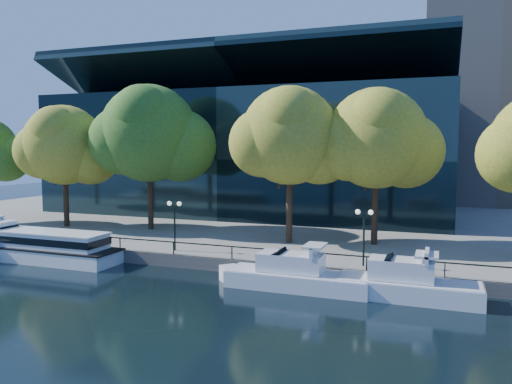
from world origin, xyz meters
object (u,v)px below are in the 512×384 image
at_px(cruiser_near, 291,274).
at_px(cruiser_far, 401,283).
at_px(tree_2, 151,135).
at_px(lamp_2, 364,224).
at_px(lamp_1, 174,214).
at_px(tour_boat, 35,245).
at_px(tree_3, 291,138).
at_px(tree_4, 378,140).
at_px(tree_1, 65,147).

distance_m(cruiser_near, cruiser_far, 7.05).
relative_size(tree_2, lamp_2, 3.64).
distance_m(cruiser_near, lamp_1, 12.06).
relative_size(tour_boat, tree_3, 1.17).
height_order(cruiser_far, tree_4, tree_4).
bearing_deg(cruiser_near, cruiser_far, 1.49).
height_order(cruiser_far, lamp_1, lamp_1).
bearing_deg(tree_4, cruiser_far, -75.90).
xyz_separation_m(cruiser_far, lamp_1, (-18.06, 3.68, 2.97)).
bearing_deg(tree_1, tree_2, 9.10).
bearing_deg(tree_1, lamp_2, -12.20).
xyz_separation_m(cruiser_near, tree_3, (-3.10, 10.35, 9.25)).
height_order(cruiser_near, tree_2, tree_2).
relative_size(tree_1, lamp_1, 3.17).
xyz_separation_m(tree_4, lamp_2, (0.11, -8.23, -5.98)).
relative_size(tree_1, tree_2, 0.87).
bearing_deg(tour_boat, lamp_2, 6.95).
height_order(tree_2, lamp_1, tree_2).
xyz_separation_m(tree_1, tree_4, (31.94, 1.30, 0.54)).
height_order(lamp_1, lamp_2, same).
relative_size(cruiser_far, tree_1, 0.76).
height_order(tour_boat, tree_2, tree_2).
bearing_deg(tree_4, tour_boat, -156.58).
bearing_deg(tree_3, lamp_1, -140.60).
relative_size(cruiser_near, lamp_1, 2.63).
bearing_deg(cruiser_near, tree_2, 146.29).
bearing_deg(tree_1, tour_boat, -61.73).
height_order(tree_1, tree_4, tree_4).
relative_size(tour_boat, cruiser_far, 1.64).
bearing_deg(tree_4, lamp_1, -151.37).
bearing_deg(cruiser_far, lamp_1, 168.50).
height_order(tree_3, tree_4, tree_3).
relative_size(tree_3, lamp_2, 3.40).
bearing_deg(cruiser_far, tree_2, 154.57).
distance_m(lamp_1, lamp_2, 15.18).
relative_size(cruiser_near, tree_4, 0.79).
bearing_deg(tree_1, cruiser_far, -16.88).
distance_m(cruiser_far, tree_2, 29.79).
bearing_deg(cruiser_far, tree_1, 163.12).
distance_m(tree_2, lamp_2, 25.01).
bearing_deg(tour_boat, cruiser_far, -0.85).
distance_m(cruiser_far, lamp_2, 5.54).
height_order(tour_boat, cruiser_near, cruiser_near).
bearing_deg(tree_2, tour_boat, -108.81).
relative_size(tree_2, tree_4, 1.09).
relative_size(tree_2, tree_3, 1.07).
height_order(tree_1, lamp_2, tree_1).
xyz_separation_m(tree_2, tree_4, (22.50, -0.21, -0.60)).
distance_m(cruiser_far, tree_4, 15.19).
height_order(tree_3, lamp_1, tree_3).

